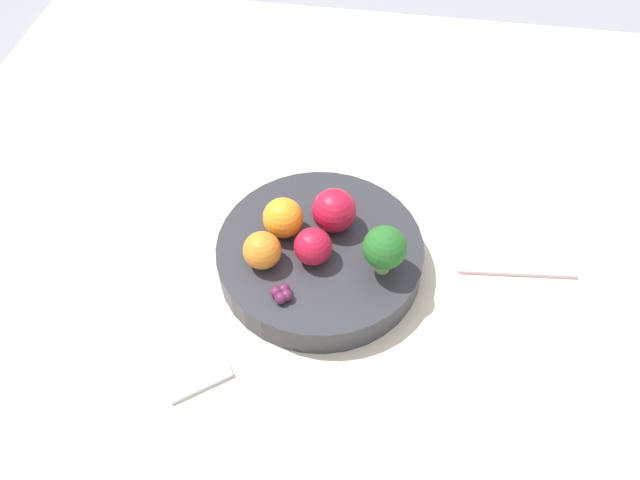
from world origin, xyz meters
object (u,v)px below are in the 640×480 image
object	(u,v)px
grape_cluster	(282,294)
spoon	(200,384)
orange_back	(262,250)
broccoli	(385,248)
orange_front	(283,218)
bowl	(320,255)
apple_red	(334,210)
apple_green	(313,246)
napkin	(510,234)

from	to	relation	value
grape_cluster	spoon	world-z (taller)	grape_cluster
orange_back	broccoli	bearing A→B (deg)	-175.33
broccoli	orange_front	distance (m)	0.13
bowl	broccoli	xyz separation A→B (m)	(-0.08, 0.02, 0.06)
spoon	orange_back	bearing A→B (deg)	-105.94
apple_red	grape_cluster	distance (m)	0.13
orange_back	apple_green	bearing A→B (deg)	-165.69
apple_green	orange_back	bearing A→B (deg)	14.31
apple_green	napkin	size ratio (longest dim) A/B	0.29
orange_front	bowl	bearing A→B (deg)	162.25
grape_cluster	spoon	size ratio (longest dim) A/B	0.39
bowl	apple_red	xyz separation A→B (m)	(-0.01, -0.03, 0.05)
bowl	apple_red	size ratio (longest dim) A/B	4.64
apple_green	napkin	distance (m)	0.27
spoon	bowl	bearing A→B (deg)	-119.78
apple_green	orange_front	world-z (taller)	orange_front
grape_cluster	bowl	bearing A→B (deg)	-110.80
apple_green	napkin	world-z (taller)	apple_green
broccoli	apple_red	world-z (taller)	broccoli
bowl	grape_cluster	bearing A→B (deg)	69.20
orange_front	grape_cluster	bearing A→B (deg)	99.69
napkin	broccoli	bearing A→B (deg)	34.38
grape_cluster	spoon	xyz separation A→B (m)	(0.07, 0.10, -0.04)
orange_front	apple_red	bearing A→B (deg)	-162.02
apple_green	grape_cluster	world-z (taller)	apple_green
orange_front	spoon	world-z (taller)	orange_front
orange_front	apple_green	bearing A→B (deg)	139.51
bowl	orange_back	size ratio (longest dim) A/B	5.61
apple_green	grape_cluster	xyz separation A→B (m)	(0.03, 0.06, -0.02)
orange_back	grape_cluster	distance (m)	0.06
apple_red	orange_front	xyz separation A→B (m)	(0.06, 0.02, -0.00)
apple_green	apple_red	bearing A→B (deg)	-106.92
apple_red	napkin	distance (m)	0.24
orange_back	spoon	size ratio (longest dim) A/B	0.67
orange_back	bowl	bearing A→B (deg)	-150.27
bowl	apple_green	world-z (taller)	apple_green
orange_back	grape_cluster	bearing A→B (deg)	124.52
broccoli	grape_cluster	xyz separation A→B (m)	(0.11, 0.06, -0.03)
broccoli	grape_cluster	world-z (taller)	broccoli
apple_green	grape_cluster	size ratio (longest dim) A/B	1.72
orange_front	spoon	size ratio (longest dim) A/B	0.73
broccoli	orange_back	bearing A→B (deg)	4.67
apple_green	orange_back	world-z (taller)	same
apple_green	orange_back	distance (m)	0.06
broccoli	apple_green	bearing A→B (deg)	-2.22
bowl	apple_green	bearing A→B (deg)	76.52
orange_front	grape_cluster	distance (m)	0.10
bowl	orange_back	bearing A→B (deg)	29.73
bowl	grape_cluster	world-z (taller)	grape_cluster
bowl	orange_back	world-z (taller)	orange_back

